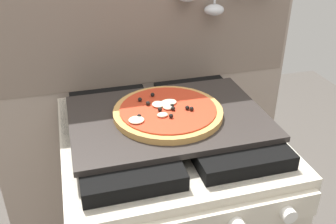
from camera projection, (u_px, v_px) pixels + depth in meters
kitchen_backsplash at (145, 102)px, 1.41m from camera, size 1.10×0.09×1.55m
baking_tray at (168, 118)px, 1.07m from camera, size 0.54×0.38×0.02m
pizza_left at (166, 112)px, 1.06m from camera, size 0.30×0.30×0.03m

